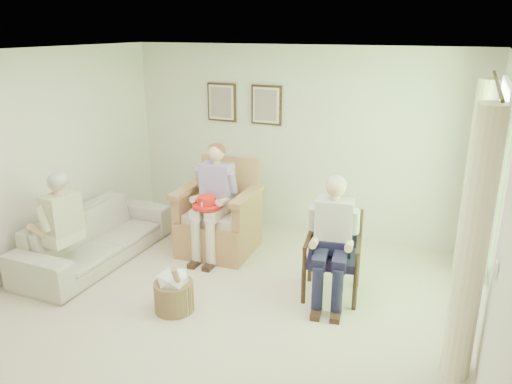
# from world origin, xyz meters

# --- Properties ---
(floor) EXTENTS (5.50, 5.50, 0.00)m
(floor) POSITION_xyz_m (0.00, 0.00, 0.00)
(floor) COLOR beige
(floor) RESTS_ON ground
(back_wall) EXTENTS (5.00, 0.04, 2.60)m
(back_wall) POSITION_xyz_m (0.00, 2.75, 1.30)
(back_wall) COLOR silver
(back_wall) RESTS_ON ground
(left_wall) EXTENTS (0.04, 5.50, 2.60)m
(left_wall) POSITION_xyz_m (-2.50, 0.00, 1.30)
(left_wall) COLOR silver
(left_wall) RESTS_ON ground
(right_wall) EXTENTS (0.04, 5.50, 2.60)m
(right_wall) POSITION_xyz_m (2.50, 0.00, 1.30)
(right_wall) COLOR silver
(right_wall) RESTS_ON ground
(ceiling) EXTENTS (5.00, 5.50, 0.02)m
(ceiling) POSITION_xyz_m (0.00, 0.00, 2.60)
(ceiling) COLOR white
(ceiling) RESTS_ON back_wall
(window) EXTENTS (0.13, 2.50, 1.63)m
(window) POSITION_xyz_m (2.46, 1.20, 1.58)
(window) COLOR #2D6B23
(window) RESTS_ON right_wall
(curtain_left) EXTENTS (0.34, 0.34, 2.30)m
(curtain_left) POSITION_xyz_m (2.33, 0.22, 1.15)
(curtain_left) COLOR beige
(curtain_left) RESTS_ON ground
(curtain_right) EXTENTS (0.34, 0.34, 2.30)m
(curtain_right) POSITION_xyz_m (2.33, 2.18, 1.15)
(curtain_right) COLOR beige
(curtain_right) RESTS_ON ground
(framed_print_left) EXTENTS (0.45, 0.05, 0.55)m
(framed_print_left) POSITION_xyz_m (-1.15, 2.71, 1.78)
(framed_print_left) COLOR #382114
(framed_print_left) RESTS_ON back_wall
(framed_print_right) EXTENTS (0.45, 0.05, 0.55)m
(framed_print_right) POSITION_xyz_m (-0.45, 2.71, 1.78)
(framed_print_right) COLOR #382114
(framed_print_right) RESTS_ON back_wall
(wicker_armchair) EXTENTS (0.93, 0.93, 1.19)m
(wicker_armchair) POSITION_xyz_m (-0.65, 1.62, 0.38)
(wicker_armchair) COLOR #A4754D
(wicker_armchair) RESTS_ON ground
(wood_armchair) EXTENTS (0.59, 0.55, 0.91)m
(wood_armchair) POSITION_xyz_m (1.00, 1.13, 0.50)
(wood_armchair) COLOR black
(wood_armchair) RESTS_ON ground
(sofa) EXTENTS (2.16, 0.84, 0.63)m
(sofa) POSITION_xyz_m (-1.95, 0.73, 0.32)
(sofa) COLOR beige
(sofa) RESTS_ON ground
(person_wicker) EXTENTS (0.40, 0.62, 1.42)m
(person_wicker) POSITION_xyz_m (-0.65, 1.47, 0.85)
(person_wicker) COLOR beige
(person_wicker) RESTS_ON ground
(person_dark) EXTENTS (0.40, 0.63, 1.33)m
(person_dark) POSITION_xyz_m (1.00, 0.98, 0.77)
(person_dark) COLOR #191836
(person_dark) RESTS_ON ground
(person_sofa) EXTENTS (0.42, 0.62, 1.28)m
(person_sofa) POSITION_xyz_m (-1.95, 0.15, 0.73)
(person_sofa) COLOR beige
(person_sofa) RESTS_ON ground
(red_hat) EXTENTS (0.36, 0.36, 0.14)m
(red_hat) POSITION_xyz_m (-0.64, 1.27, 0.77)
(red_hat) COLOR red
(red_hat) RESTS_ON person_wicker
(hatbox) EXTENTS (0.46, 0.46, 0.60)m
(hatbox) POSITION_xyz_m (-0.41, 0.09, 0.24)
(hatbox) COLOR #A08556
(hatbox) RESTS_ON ground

